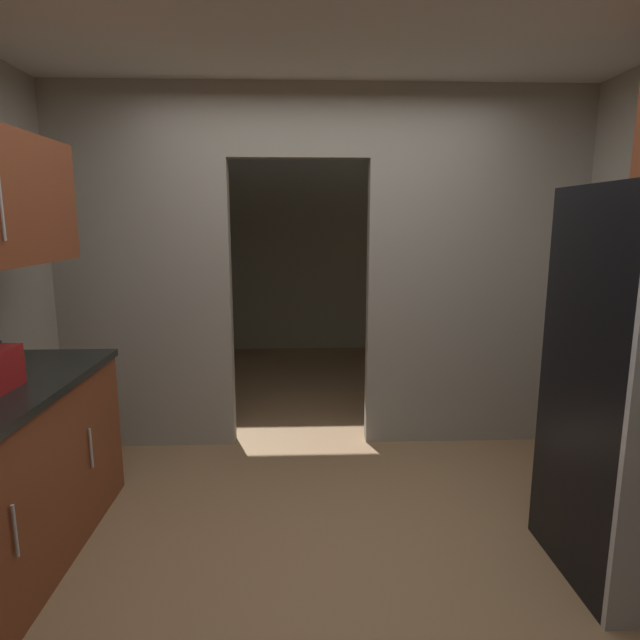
% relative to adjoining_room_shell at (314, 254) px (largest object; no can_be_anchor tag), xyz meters
% --- Properties ---
extents(ground, '(20.00, 20.00, 0.00)m').
position_rel_adjoining_room_shell_xyz_m(ground, '(0.00, -3.64, -1.29)').
color(ground, '#93704C').
extents(kitchen_overhead_slab, '(4.20, 7.08, 0.06)m').
position_rel_adjoining_room_shell_xyz_m(kitchen_overhead_slab, '(0.00, -3.18, 1.32)').
color(kitchen_overhead_slab, silver).
extents(kitchen_partition, '(3.80, 0.12, 2.59)m').
position_rel_adjoining_room_shell_xyz_m(kitchen_partition, '(0.04, -2.10, 0.07)').
color(kitchen_partition, '#9E998C').
rests_on(kitchen_partition, ground).
extents(adjoining_room_shell, '(3.80, 3.09, 2.59)m').
position_rel_adjoining_room_shell_xyz_m(adjoining_room_shell, '(0.00, 0.00, 0.00)').
color(adjoining_room_shell, gray).
rests_on(adjoining_room_shell, ground).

